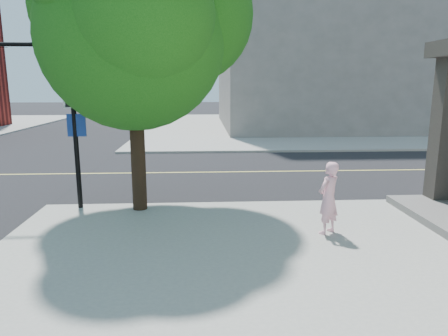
{
  "coord_description": "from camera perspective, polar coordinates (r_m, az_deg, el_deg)",
  "views": [
    {
      "loc": [
        3.26,
        -10.98,
        3.34
      ],
      "look_at": [
        3.8,
        -1.02,
        1.3
      ],
      "focal_mm": 32.79,
      "sensor_mm": 36.0,
      "label": 1
    }
  ],
  "objects": [
    {
      "name": "filler_ne",
      "position": [
        34.89,
        15.55,
        17.37
      ],
      "size": [
        18.0,
        16.0,
        14.0
      ],
      "primitive_type": "cube",
      "color": "slate",
      "rests_on": "sidewalk_ne"
    },
    {
      "name": "ground",
      "position": [
        11.93,
        -18.92,
        -5.34
      ],
      "size": [
        140.0,
        140.0,
        0.0
      ],
      "primitive_type": "plane",
      "color": "black",
      "rests_on": "ground"
    },
    {
      "name": "man_on_phone",
      "position": [
        9.19,
        14.35,
        -4.07
      ],
      "size": [
        0.69,
        0.67,
        1.6
      ],
      "primitive_type": "imported",
      "rotation": [
        0.0,
        0.0,
        3.83
      ],
      "color": "#F7AEC1",
      "rests_on": "sidewalk_se"
    },
    {
      "name": "sidewalk_ne",
      "position": [
        34.21,
        14.38,
        5.7
      ],
      "size": [
        29.0,
        25.0,
        0.12
      ],
      "primitive_type": "cube",
      "color": "gray",
      "rests_on": "ground"
    },
    {
      "name": "street_tree",
      "position": [
        10.73,
        -11.97,
        20.31
      ],
      "size": [
        5.72,
        5.2,
        7.59
      ],
      "rotation": [
        0.0,
        0.0,
        0.3
      ],
      "color": "black",
      "rests_on": "sidewalk_se"
    },
    {
      "name": "road_ew",
      "position": [
        16.17,
        -14.68,
        -0.72
      ],
      "size": [
        140.0,
        9.0,
        0.01
      ],
      "primitive_type": "cube",
      "color": "black",
      "rests_on": "ground"
    }
  ]
}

